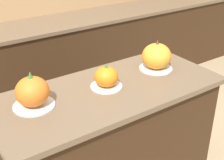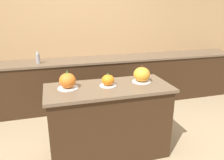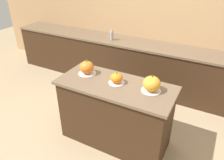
% 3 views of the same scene
% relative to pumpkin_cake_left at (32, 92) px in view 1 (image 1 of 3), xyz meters
% --- Properties ---
extents(kitchen_island, '(1.45, 0.64, 0.89)m').
position_rel_pumpkin_cake_left_xyz_m(kitchen_island, '(0.45, -0.07, -0.53)').
color(kitchen_island, '#382314').
rests_on(kitchen_island, ground_plane).
extents(back_counter, '(6.00, 0.60, 0.88)m').
position_rel_pumpkin_cake_left_xyz_m(back_counter, '(0.45, 1.45, -0.53)').
color(back_counter, '#382314').
rests_on(back_counter, ground_plane).
extents(pumpkin_cake_left, '(0.23, 0.23, 0.21)m').
position_rel_pumpkin_cake_left_xyz_m(pumpkin_cake_left, '(0.00, 0.00, 0.00)').
color(pumpkin_cake_left, silver).
rests_on(pumpkin_cake_left, kitchen_island).
extents(pumpkin_cake_center, '(0.20, 0.20, 0.16)m').
position_rel_pumpkin_cake_left_xyz_m(pumpkin_cake_center, '(0.46, -0.04, -0.02)').
color(pumpkin_cake_center, silver).
rests_on(pumpkin_cake_center, kitchen_island).
extents(pumpkin_cake_right, '(0.23, 0.23, 0.21)m').
position_rel_pumpkin_cake_left_xyz_m(pumpkin_cake_right, '(0.88, -0.01, 0.00)').
color(pumpkin_cake_right, silver).
rests_on(pumpkin_cake_right, kitchen_island).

